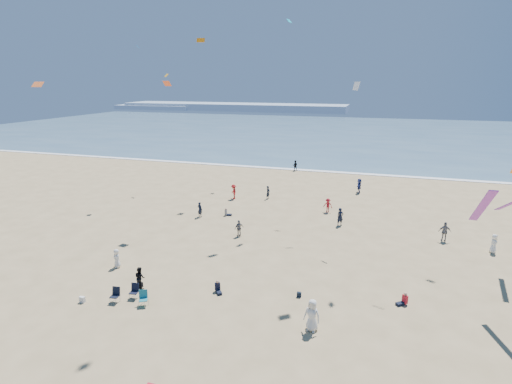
% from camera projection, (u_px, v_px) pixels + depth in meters
% --- Properties ---
extents(ground, '(220.00, 220.00, 0.00)m').
position_uv_depth(ground, '(180.00, 337.00, 22.42)').
color(ground, tan).
rests_on(ground, ground).
extents(ocean, '(220.00, 100.00, 0.06)m').
position_uv_depth(ocean, '(343.00, 133.00, 109.80)').
color(ocean, '#476B84').
rests_on(ocean, ground).
extents(surf_line, '(220.00, 1.20, 0.08)m').
position_uv_depth(surf_line, '(313.00, 171.00, 63.80)').
color(surf_line, white).
rests_on(surf_line, ground).
extents(headland_far, '(110.00, 20.00, 3.20)m').
position_uv_depth(headland_far, '(233.00, 107.00, 195.49)').
color(headland_far, '#7A8EA8').
rests_on(headland_far, ground).
extents(headland_near, '(40.00, 14.00, 2.00)m').
position_uv_depth(headland_near, '(156.00, 107.00, 202.47)').
color(headland_near, '#7A8EA8').
rests_on(headland_near, ground).
extents(standing_flyers, '(30.92, 55.47, 1.94)m').
position_uv_depth(standing_flyers, '(322.00, 230.00, 36.17)').
color(standing_flyers, black).
rests_on(standing_flyers, ground).
extents(seated_group, '(18.41, 28.82, 0.84)m').
position_uv_depth(seated_group, '(266.00, 304.00, 25.01)').
color(seated_group, silver).
rests_on(seated_group, ground).
extents(chair_cluster, '(2.74, 1.47, 1.00)m').
position_uv_depth(chair_cluster, '(131.00, 295.00, 25.84)').
color(chair_cluster, black).
rests_on(chair_cluster, ground).
extents(white_tote, '(0.35, 0.20, 0.40)m').
position_uv_depth(white_tote, '(82.00, 300.00, 25.91)').
color(white_tote, silver).
rests_on(white_tote, ground).
extents(black_backpack, '(0.30, 0.22, 0.38)m').
position_uv_depth(black_backpack, '(140.00, 285.00, 27.79)').
color(black_backpack, black).
rests_on(black_backpack, ground).
extents(navy_bag, '(0.28, 0.18, 0.34)m').
position_uv_depth(navy_bag, '(299.00, 295.00, 26.57)').
color(navy_bag, black).
rests_on(navy_bag, ground).
extents(kites_aloft, '(37.78, 41.84, 29.12)m').
position_uv_depth(kites_aloft, '(378.00, 66.00, 28.96)').
color(kites_aloft, pink).
rests_on(kites_aloft, ground).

